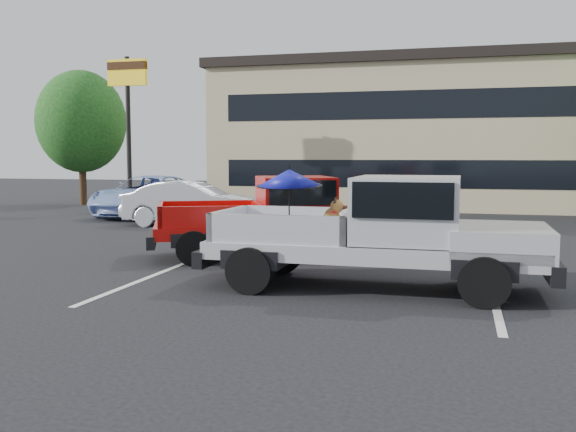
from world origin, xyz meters
name	(u,v)px	position (x,y,z in m)	size (l,w,h in m)	color
ground	(278,313)	(0.00, 0.00, 0.00)	(90.00, 90.00, 0.00)	black
stripe_left	(151,277)	(-3.00, 2.00, 0.00)	(0.12, 5.00, 0.01)	silver
stripe_right	(493,295)	(3.00, 2.00, 0.00)	(0.12, 5.00, 0.01)	silver
motel_building	(450,133)	(2.00, 20.99, 3.21)	(20.40, 8.40, 6.30)	#C8B485
motel_sign	(128,92)	(-10.00, 14.00, 4.65)	(1.60, 0.22, 6.00)	black
tree_left	(81,122)	(-14.00, 17.00, 3.73)	(3.96, 3.96, 6.02)	#332114
tree_back	(539,109)	(6.00, 24.00, 4.41)	(4.68, 4.68, 7.11)	#332114
silver_pickup	(393,227)	(1.39, 1.99, 1.05)	(5.70, 2.15, 2.06)	black
red_pickup	(288,213)	(-1.18, 4.97, 0.96)	(5.61, 3.91, 1.76)	black
silver_sedan	(192,204)	(-5.69, 10.09, 0.71)	(1.50, 4.30, 1.42)	silver
blue_suv	(149,196)	(-8.69, 13.04, 0.74)	(2.45, 5.32, 1.48)	#9CB3E9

